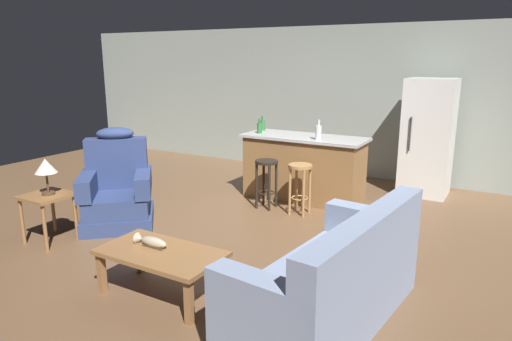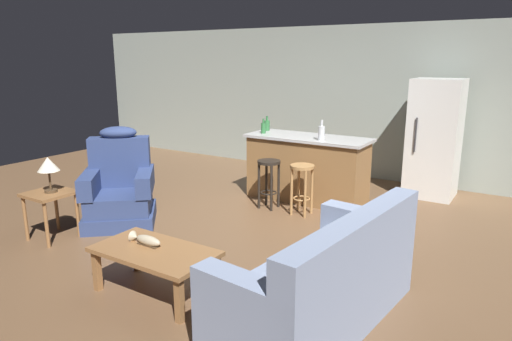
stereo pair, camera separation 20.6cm
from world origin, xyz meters
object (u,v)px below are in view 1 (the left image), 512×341
Objects in this scene: refrigerator at (428,138)px; bar_stool_left at (266,175)px; bar_stool_right at (300,180)px; recliner_near_lamp at (117,191)px; bottle_wine_dark at (259,128)px; fish_figurine at (151,242)px; bottle_tall_green at (262,125)px; couch at (334,282)px; table_lamp at (46,168)px; kitchen_island at (303,168)px; end_table at (47,203)px; coffee_table at (161,257)px; bottle_short_amber at (318,132)px.

bar_stool_left is at bearing -134.11° from refrigerator.
recliner_near_lamp is at bearing -140.95° from bar_stool_right.
bottle_wine_dark reaches higher than bar_stool_left.
bar_stool_left is (1.32, 1.49, 0.05)m from recliner_near_lamp.
fish_figurine is 3.48m from bottle_tall_green.
bottle_tall_green is (-1.02, 0.79, 0.56)m from bar_stool_right.
refrigerator is (1.26, 1.83, 0.41)m from bar_stool_right.
fish_figurine is at bearing 17.53° from couch.
refrigerator is (3.30, 4.13, 0.01)m from table_lamp.
bottle_wine_dark is (-0.69, -0.10, 0.56)m from kitchen_island.
couch is 8.87× the size of bottle_tall_green.
fish_figurine is 1.52× the size of bottle_tall_green.
bottle_tall_green is at bearing 168.68° from kitchen_island.
refrigerator is at bearing 51.19° from end_table.
kitchen_island is at bearing -141.31° from refrigerator.
end_table is (-1.79, 0.26, -0.00)m from fish_figurine.
bar_stool_right reaches higher than end_table.
coffee_table is 0.56× the size of couch.
recliner_near_lamp reaches higher than table_lamp.
bar_stool_right is at bearing 48.43° from table_lamp.
table_lamp is at bearing -55.64° from recliner_near_lamp.
bar_stool_left is 3.08× the size of bottle_wine_dark.
bar_stool_left is at bearing 56.04° from end_table.
bottle_short_amber is at bearing 36.83° from bar_stool_left.
bottle_short_amber is (0.57, 0.43, 0.58)m from bar_stool_left.
kitchen_island reaches higher than couch.
end_table is at bearing 7.17° from couch.
bottle_short_amber reaches higher than couch.
kitchen_island is 0.68m from bottle_short_amber.
table_lamp reaches higher than bar_stool_left.
bar_stool_left is (1.55, 2.30, 0.01)m from end_table.
bottle_wine_dark is at bearing 101.98° from fish_figurine.
bottle_short_amber reaches higher than fish_figurine.
bottle_tall_green is (-2.28, -1.04, 0.15)m from refrigerator.
refrigerator reaches higher than end_table.
table_lamp is 1.46× the size of bottle_short_amber.
recliner_near_lamp is at bearing -114.25° from bottle_wine_dark.
end_table is 2.78m from bar_stool_left.
end_table is at bearing 171.79° from fish_figurine.
recliner_near_lamp reaches higher than couch.
fish_figurine reaches higher than coffee_table.
bottle_tall_green is at bearing 122.91° from bar_stool_left.
bottle_short_amber is at bearing 81.64° from bar_stool_right.
bar_stool_left is (-1.84, 2.24, 0.13)m from couch.
bar_stool_right is 3.05× the size of bottle_tall_green.
recliner_near_lamp is at bearing -7.37° from couch.
bottle_tall_green reaches higher than kitchen_island.
couch is 3.40m from table_lamp.
bottle_tall_green reaches higher than bar_stool_left.
couch is at bearing 13.95° from coffee_table.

